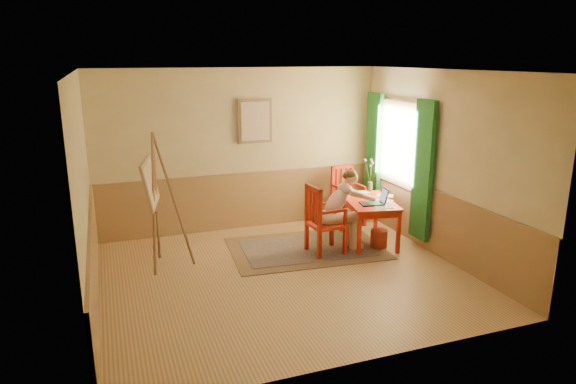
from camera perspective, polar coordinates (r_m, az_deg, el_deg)
name	(u,v)px	position (r m, az deg, el deg)	size (l,w,h in m)	color
room	(285,178)	(6.83, -0.39, 1.54)	(5.04, 4.54, 2.84)	tan
wainscot	(267,224)	(7.80, -2.35, -3.63)	(5.00, 4.50, 1.00)	#9A764C
window	(397,156)	(8.86, 12.08, 3.94)	(0.12, 2.01, 2.20)	white
wall_portrait	(255,121)	(8.88, -3.69, 7.89)	(0.60, 0.05, 0.76)	#8D6F4C
rug	(306,248)	(8.22, 2.06, -6.28)	(2.52, 1.78, 0.02)	#8C7251
table	(369,205)	(8.42, 9.01, -1.49)	(0.94, 1.32, 0.72)	red
chair_left	(323,220)	(7.87, 3.91, -3.13)	(0.54, 0.52, 1.10)	red
chair_back	(347,195)	(9.35, 6.57, -0.37)	(0.53, 0.55, 1.07)	red
figure	(341,207)	(7.98, 5.91, -1.66)	(0.97, 0.44, 1.30)	beige
laptop	(376,201)	(8.18, 9.75, -0.98)	(0.45, 0.32, 0.25)	#1E2338
papers	(378,199)	(8.49, 10.00, -0.74)	(0.69, 1.15, 0.00)	white
vase	(370,176)	(8.97, 9.12, 1.80)	(0.19, 0.28, 0.56)	#3F724C
wastebasket	(379,238)	(8.37, 10.09, -5.12)	(0.27, 0.27, 0.29)	#AF3B25
easel	(153,189)	(7.45, -14.79, 0.36)	(0.73, 0.89, 1.98)	olive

